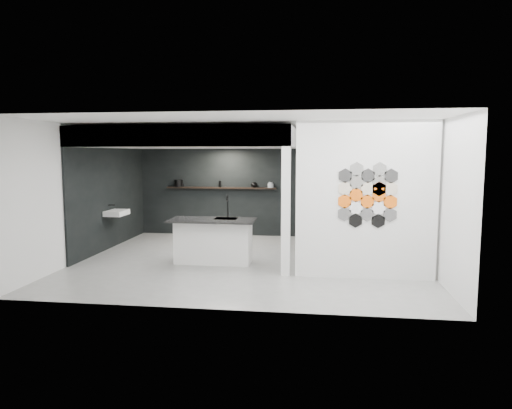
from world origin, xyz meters
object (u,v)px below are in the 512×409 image
object	(u,v)px
glass_bowl	(271,185)
partition_panel	(365,200)
glass_vase	(271,185)
stockpot	(178,183)
kettle	(254,185)
wall_basin	(117,213)
kitchen_island	(213,240)
bottle_dark	(220,184)
utensil_cup	(182,185)

from	to	relation	value
glass_bowl	partition_panel	bearing A→B (deg)	-61.77
glass_vase	stockpot	bearing A→B (deg)	180.00
kettle	glass_bowl	distance (m)	0.44
wall_basin	kitchen_island	xyz separation A→B (m)	(2.54, -1.05, -0.38)
partition_panel	wall_basin	bearing A→B (deg)	161.77
stockpot	glass_vase	world-z (taller)	stockpot
partition_panel	glass_bowl	size ratio (longest dim) A/B	17.79
wall_basin	bottle_dark	distance (m)	2.94
glass_vase	bottle_dark	size ratio (longest dim) A/B	0.86
partition_panel	wall_basin	world-z (taller)	partition_panel
glass_bowl	kitchen_island	bearing A→B (deg)	-105.27
kitchen_island	utensil_cup	distance (m)	3.61
stockpot	glass_bowl	xyz separation A→B (m)	(2.54, 0.00, -0.04)
bottle_dark	partition_panel	bearing A→B (deg)	-48.22
wall_basin	stockpot	bearing A→B (deg)	67.53
kitchen_island	stockpot	bearing A→B (deg)	118.61
kettle	glass_vase	bearing A→B (deg)	0.62
glass_bowl	utensil_cup	distance (m)	2.43
wall_basin	kettle	world-z (taller)	kettle
stockpot	glass_vase	bearing A→B (deg)	0.00
partition_panel	kettle	world-z (taller)	partition_panel
utensil_cup	partition_panel	bearing A→B (deg)	-40.63
kettle	utensil_cup	xyz separation A→B (m)	(-1.99, 0.00, -0.03)
glass_vase	utensil_cup	bearing A→B (deg)	180.00
utensil_cup	glass_vase	bearing A→B (deg)	0.00
kettle	glass_bowl	size ratio (longest dim) A/B	1.07
stockpot	kettle	xyz separation A→B (m)	(2.09, 0.00, -0.02)
glass_vase	utensil_cup	world-z (taller)	glass_vase
kitchen_island	kettle	xyz separation A→B (m)	(0.41, 3.12, 0.92)
wall_basin	bottle_dark	xyz separation A→B (m)	(2.01, 2.07, 0.56)
stockpot	glass_bowl	size ratio (longest dim) A/B	1.47
stockpot	utensil_cup	size ratio (longest dim) A/B	2.55
bottle_dark	stockpot	bearing A→B (deg)	180.00
glass_vase	utensil_cup	xyz separation A→B (m)	(-2.43, 0.00, -0.03)
partition_panel	kettle	xyz separation A→B (m)	(-2.52, 3.87, -0.01)
kitchen_island	utensil_cup	world-z (taller)	utensil_cup
kitchen_island	wall_basin	bearing A→B (deg)	157.69
kettle	glass_bowl	world-z (taller)	kettle
wall_basin	utensil_cup	xyz separation A→B (m)	(0.96, 2.07, 0.52)
wall_basin	glass_bowl	bearing A→B (deg)	31.35
partition_panel	glass_bowl	bearing A→B (deg)	118.23
partition_panel	kettle	bearing A→B (deg)	123.10
kitchen_island	kettle	world-z (taller)	kettle
kettle	utensil_cup	size ratio (longest dim) A/B	1.87
kitchen_island	utensil_cup	size ratio (longest dim) A/B	19.11
glass_bowl	utensil_cup	xyz separation A→B (m)	(-2.43, 0.00, -0.01)
partition_panel	kitchen_island	distance (m)	3.16
kettle	bottle_dark	world-z (taller)	bottle_dark
partition_panel	bottle_dark	bearing A→B (deg)	131.78
wall_basin	glass_bowl	distance (m)	4.00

